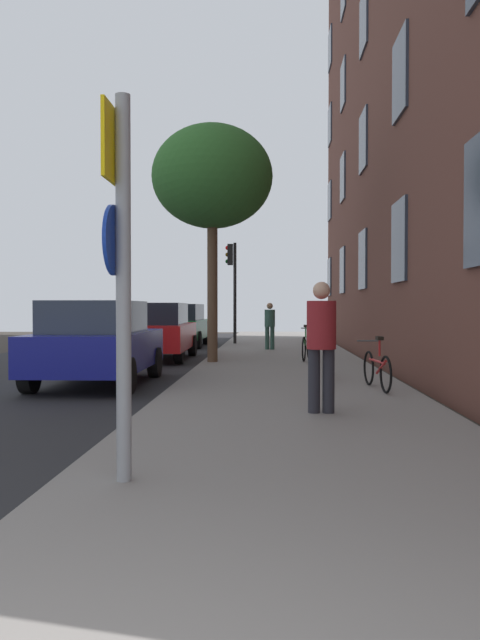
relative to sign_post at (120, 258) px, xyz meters
name	(u,v)px	position (x,y,z in m)	size (l,w,h in m)	color
ground_plane	(150,365)	(-1.96, 11.01, -1.90)	(41.80, 41.80, 0.00)	#332D28
road_asphalt	(71,364)	(-4.06, 11.01, -1.90)	(7.00, 38.00, 0.01)	#232326
sidewalk	(284,363)	(1.54, 11.01, -1.84)	(4.20, 38.00, 0.12)	gray
building_facade	(390,1)	(4.13, 10.51, 7.15)	(0.56, 27.00, 18.08)	brown
sign_post	(120,258)	(0.00, 0.00, 0.00)	(0.16, 0.60, 3.07)	gray
traffic_light	(232,275)	(-0.27, 18.57, 0.85)	(0.43, 0.24, 3.86)	black
tree_near	(212,178)	(-0.29, 10.68, 2.89)	(3.07, 3.07, 6.01)	brown
bicycle_0	(377,369)	(3.00, 5.60, -1.43)	(0.42, 1.66, 0.90)	black
bicycle_1	(325,359)	(2.26, 7.20, -1.41)	(0.42, 1.70, 0.95)	black
bicycle_2	(306,346)	(2.14, 11.30, -1.42)	(0.47, 1.68, 0.93)	black
pedestrian_0	(321,338)	(1.86, 3.24, -0.80)	(0.54, 0.54, 1.72)	#26262D
pedestrian_1	(270,323)	(1.17, 15.30, -0.91)	(0.39, 0.39, 1.53)	#33594C
car_0	(98,342)	(-2.14, 6.79, -1.06)	(1.94, 4.01, 1.62)	navy
car_1	(159,331)	(-1.99, 12.48, -1.06)	(1.83, 4.30, 1.62)	red
car_2	(182,325)	(-2.19, 18.34, -1.06)	(1.80, 4.23, 1.62)	#19662D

